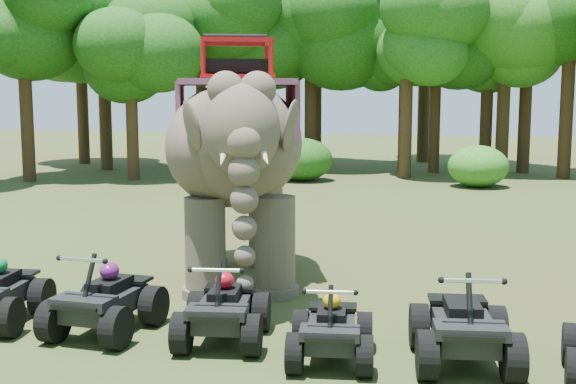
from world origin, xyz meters
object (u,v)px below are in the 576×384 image
(atv_1, at_px, (105,291))
(elephant, at_px, (237,159))
(atv_2, at_px, (223,300))
(atv_3, at_px, (331,320))
(atv_4, at_px, (464,315))

(atv_1, bearing_deg, elephant, 77.41)
(atv_2, relative_size, atv_3, 1.10)
(atv_3, xyz_separation_m, atv_4, (1.75, 0.34, 0.10))
(elephant, relative_size, atv_2, 3.35)
(atv_1, relative_size, atv_4, 0.97)
(atv_1, distance_m, atv_4, 5.33)
(elephant, xyz_separation_m, atv_1, (-0.96, -3.58, -1.74))
(elephant, distance_m, atv_2, 4.03)
(atv_2, height_order, atv_3, atv_2)
(atv_3, height_order, atv_4, atv_4)
(atv_2, bearing_deg, atv_4, -10.24)
(elephant, xyz_separation_m, atv_4, (4.37, -3.54, -1.72))
(elephant, distance_m, atv_4, 5.88)
(atv_2, distance_m, atv_3, 1.74)
(atv_2, xyz_separation_m, atv_4, (3.45, -0.04, 0.05))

